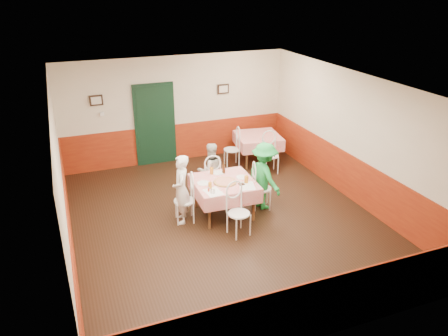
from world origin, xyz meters
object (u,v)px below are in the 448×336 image
object	(u,v)px
glass_b	(246,179)
wallet	(241,184)
chair_second_a	(232,150)
glass_c	(212,171)
diner_left	(181,189)
second_table	(258,149)
main_table	(224,198)
chair_left	(184,201)
diner_right	(264,176)
chair_far	(211,178)
chair_right	(262,188)
beer_bottle	(224,168)
diner_far	(211,170)
chair_second_b	(270,156)
pizza	(225,182)
glass_a	(210,185)
chair_near	(239,214)

from	to	relation	value
glass_b	wallet	size ratio (longest dim) A/B	1.35
wallet	chair_second_a	bearing A→B (deg)	73.59
glass_c	diner_left	distance (m)	0.89
second_table	glass_b	bearing A→B (deg)	-119.89
main_table	glass_c	world-z (taller)	glass_c
chair_left	diner_right	world-z (taller)	diner_right
chair_far	glass_b	distance (m)	1.21
second_table	chair_right	distance (m)	2.57
diner_left	beer_bottle	bearing A→B (deg)	124.21
beer_bottle	chair_far	bearing A→B (deg)	103.35
chair_far	diner_far	world-z (taller)	diner_far
chair_right	chair_second_b	size ratio (longest dim) A/B	1.00
chair_second_b	diner_left	world-z (taller)	diner_left
second_table	chair_far	size ratio (longest dim) A/B	1.24
chair_second_b	pizza	distance (m)	2.52
main_table	glass_a	size ratio (longest dim) A/B	9.35
glass_b	diner_right	size ratio (longest dim) A/B	0.10
chair_second_a	wallet	xyz separation A→B (m)	(-0.85, -2.62, 0.32)
chair_right	glass_c	distance (m)	1.13
chair_left	chair_second_a	xyz separation A→B (m)	(1.97, 2.31, 0.00)
glass_a	chair_second_b	bearing A→B (deg)	38.73
chair_second_a	diner_far	bearing A→B (deg)	-29.23
diner_left	diner_far	size ratio (longest dim) A/B	1.13
glass_b	diner_left	distance (m)	1.32
chair_second_a	glass_c	size ratio (longest dim) A/B	6.43
chair_left	chair_far	distance (m)	1.20
pizza	glass_c	xyz separation A→B (m)	(-0.11, 0.50, 0.05)
glass_a	beer_bottle	size ratio (longest dim) A/B	0.54
diner_far	glass_c	bearing A→B (deg)	70.35
chair_second_a	diner_far	distance (m)	1.81
main_table	beer_bottle	distance (m)	0.64
main_table	glass_b	size ratio (longest dim) A/B	8.21
chair_left	chair_far	xyz separation A→B (m)	(0.87, 0.83, 0.00)
glass_b	chair_second_b	bearing A→B (deg)	50.93
diner_far	diner_right	world-z (taller)	diner_right
diner_right	diner_far	bearing A→B (deg)	31.91
chair_second_b	glass_c	size ratio (longest dim) A/B	6.43
diner_left	chair_near	bearing A→B (deg)	60.65
chair_second_b	chair_far	bearing A→B (deg)	-150.23
chair_far	diner_far	size ratio (longest dim) A/B	0.71
diner_left	chair_far	bearing A→B (deg)	147.37
diner_right	pizza	bearing A→B (deg)	81.50
chair_left	wallet	distance (m)	1.20
glass_b	second_table	bearing A→B (deg)	60.11
chair_near	chair_far	bearing A→B (deg)	77.35
second_table	chair_second_a	xyz separation A→B (m)	(-0.75, 0.00, 0.08)
diner_left	diner_right	world-z (taller)	diner_right
glass_c	diner_right	size ratio (longest dim) A/B	0.10
chair_left	diner_left	size ratio (longest dim) A/B	0.63
main_table	diner_left	size ratio (longest dim) A/B	0.85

